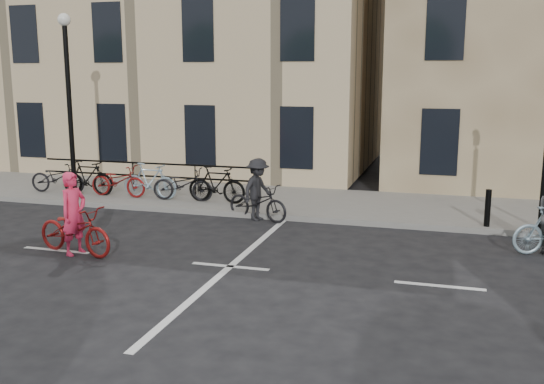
# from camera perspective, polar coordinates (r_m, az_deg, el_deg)

# --- Properties ---
(ground) EXTENTS (120.00, 120.00, 0.00)m
(ground) POSITION_cam_1_polar(r_m,az_deg,el_deg) (12.10, -3.94, -7.02)
(ground) COLOR black
(ground) RESTS_ON ground
(sidewalk) EXTENTS (46.00, 4.00, 0.15)m
(sidewalk) POSITION_cam_1_polar(r_m,az_deg,el_deg) (18.96, -9.02, -0.29)
(sidewalk) COLOR slate
(sidewalk) RESTS_ON ground
(building_west) EXTENTS (20.00, 10.00, 10.00)m
(building_west) POSITION_cam_1_polar(r_m,az_deg,el_deg) (27.16, -12.69, 13.70)
(building_west) COLOR tan
(building_west) RESTS_ON sidewalk
(lamp_post) EXTENTS (0.36, 0.36, 5.28)m
(lamp_post) POSITION_cam_1_polar(r_m,az_deg,el_deg) (18.48, -18.64, 9.65)
(lamp_post) COLOR black
(lamp_post) RESTS_ON sidewalk
(bollard_east) EXTENTS (0.14, 0.14, 0.90)m
(bollard_east) POSITION_cam_1_polar(r_m,az_deg,el_deg) (15.39, 19.64, -1.43)
(bollard_east) COLOR black
(bollard_east) RESTS_ON sidewalk
(parked_bikes) EXTENTS (7.25, 1.23, 1.05)m
(parked_bikes) POSITION_cam_1_polar(r_m,az_deg,el_deg) (18.44, -12.92, 1.05)
(parked_bikes) COLOR black
(parked_bikes) RESTS_ON sidewalk
(cyclist_pink) EXTENTS (2.07, 1.09, 1.76)m
(cyclist_pink) POSITION_cam_1_polar(r_m,az_deg,el_deg) (13.41, -18.09, -3.06)
(cyclist_pink) COLOR maroon
(cyclist_pink) RESTS_ON ground
(cyclist_dark) EXTENTS (1.93, 1.21, 1.62)m
(cyclist_dark) POSITION_cam_1_polar(r_m,az_deg,el_deg) (15.72, -1.35, -0.38)
(cyclist_dark) COLOR black
(cyclist_dark) RESTS_ON ground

